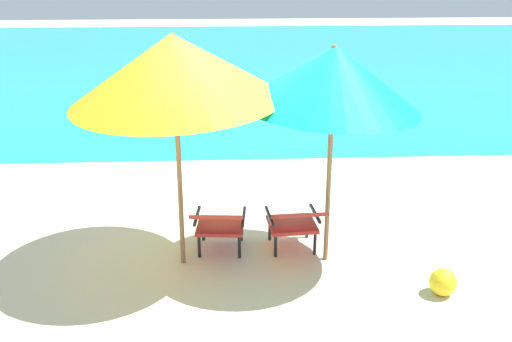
{
  "coord_description": "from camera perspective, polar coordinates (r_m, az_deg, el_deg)",
  "views": [
    {
      "loc": [
        -0.36,
        -6.22,
        3.18
      ],
      "look_at": [
        0.0,
        0.43,
        0.75
      ],
      "focal_mm": 42.71,
      "sensor_mm": 36.0,
      "label": 1
    }
  ],
  "objects": [
    {
      "name": "lounge_chair_left",
      "position": [
        6.61,
        -3.48,
        -4.83
      ],
      "size": [
        0.61,
        0.91,
        0.68
      ],
      "color": "red",
      "rests_on": "ground_plane"
    },
    {
      "name": "beach_ball",
      "position": [
        6.29,
        17.1,
        -9.92
      ],
      "size": [
        0.27,
        0.27,
        0.27
      ],
      "primitive_type": "sphere",
      "color": "yellow",
      "rests_on": "ground_plane"
    },
    {
      "name": "beach_umbrella_left",
      "position": [
        5.99,
        -7.65,
        9.53
      ],
      "size": [
        3.01,
        3.01,
        2.5
      ],
      "color": "olive",
      "rests_on": "ground_plane"
    },
    {
      "name": "lounge_chair_right",
      "position": [
        6.65,
        3.69,
        -4.67
      ],
      "size": [
        0.6,
        0.91,
        0.68
      ],
      "color": "red",
      "rests_on": "ground_plane"
    },
    {
      "name": "ground_plane",
      "position": [
        10.71,
        -1.04,
        2.78
      ],
      "size": [
        40.0,
        40.0,
        0.0
      ],
      "primitive_type": "plane",
      "color": "beige"
    },
    {
      "name": "beach_umbrella_right",
      "position": [
        6.08,
        7.25,
        8.71
      ],
      "size": [
        2.38,
        2.36,
        2.37
      ],
      "color": "olive",
      "rests_on": "ground_plane"
    },
    {
      "name": "ocean_band",
      "position": [
        18.52,
        -1.98,
        10.17
      ],
      "size": [
        40.0,
        18.0,
        0.01
      ],
      "primitive_type": "cube",
      "color": "teal",
      "rests_on": "ground_plane"
    }
  ]
}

